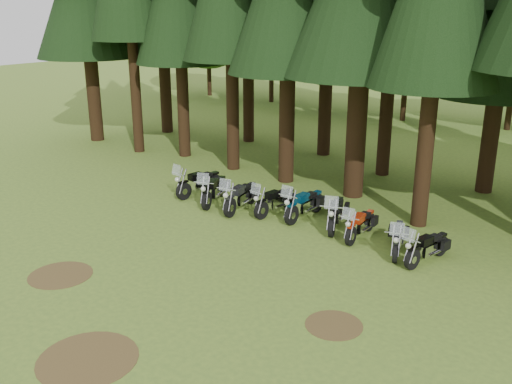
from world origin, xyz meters
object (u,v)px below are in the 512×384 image
at_px(motorcycle_4, 304,205).
at_px(motorcycle_6, 360,225).
at_px(motorcycle_5, 336,214).
at_px(motorcycle_7, 397,239).
at_px(motorcycle_0, 199,183).
at_px(motorcycle_8, 427,248).
at_px(motorcycle_3, 275,202).
at_px(motorcycle_1, 214,190).
at_px(motorcycle_2, 241,197).

bearing_deg(motorcycle_4, motorcycle_6, -9.63).
height_order(motorcycle_5, motorcycle_6, motorcycle_5).
bearing_deg(motorcycle_7, motorcycle_5, 145.62).
xyz_separation_m(motorcycle_0, motorcycle_6, (7.23, 0.02, -0.05)).
xyz_separation_m(motorcycle_6, motorcycle_7, (1.46, -0.33, 0.00)).
bearing_deg(motorcycle_5, motorcycle_7, -34.90).
xyz_separation_m(motorcycle_4, motorcycle_8, (4.91, -0.84, -0.05)).
distance_m(motorcycle_0, motorcycle_4, 4.79).
bearing_deg(motorcycle_5, motorcycle_3, 161.87).
relative_size(motorcycle_1, motorcycle_2, 0.97).
bearing_deg(motorcycle_7, motorcycle_6, 146.32).
bearing_deg(motorcycle_4, motorcycle_8, -10.09).
distance_m(motorcycle_0, motorcycle_1, 1.17).
distance_m(motorcycle_1, motorcycle_8, 8.56).
relative_size(motorcycle_1, motorcycle_6, 1.09).
relative_size(motorcycle_1, motorcycle_7, 1.11).
height_order(motorcycle_6, motorcycle_8, motorcycle_6).
relative_size(motorcycle_5, motorcycle_8, 1.09).
height_order(motorcycle_2, motorcycle_5, motorcycle_2).
bearing_deg(motorcycle_2, motorcycle_6, -6.86).
height_order(motorcycle_4, motorcycle_6, motorcycle_4).
bearing_deg(motorcycle_0, motorcycle_3, 8.33).
relative_size(motorcycle_2, motorcycle_4, 1.02).
distance_m(motorcycle_4, motorcycle_6, 2.49).
bearing_deg(motorcycle_3, motorcycle_5, 8.48).
xyz_separation_m(motorcycle_0, motorcycle_7, (8.69, -0.31, -0.04)).
relative_size(motorcycle_3, motorcycle_5, 0.96).
height_order(motorcycle_4, motorcycle_5, motorcycle_5).
bearing_deg(motorcycle_1, motorcycle_4, -9.65).
bearing_deg(motorcycle_4, motorcycle_3, -166.26).
xyz_separation_m(motorcycle_2, motorcycle_8, (7.24, -0.09, -0.06)).
height_order(motorcycle_2, motorcycle_8, motorcycle_2).
height_order(motorcycle_0, motorcycle_3, motorcycle_0).
xyz_separation_m(motorcycle_3, motorcycle_4, (1.09, 0.27, 0.03)).
relative_size(motorcycle_3, motorcycle_8, 1.04).
relative_size(motorcycle_0, motorcycle_4, 1.00).
bearing_deg(motorcycle_4, motorcycle_2, -162.32).
bearing_deg(motorcycle_5, motorcycle_6, -35.84).
bearing_deg(motorcycle_0, motorcycle_7, 3.98).
distance_m(motorcycle_7, motorcycle_8, 1.00).
bearing_deg(motorcycle_5, motorcycle_0, 161.22).
height_order(motorcycle_1, motorcycle_2, motorcycle_2).
bearing_deg(motorcycle_1, motorcycle_5, -14.22).
bearing_deg(motorcycle_2, motorcycle_5, -1.43).
bearing_deg(motorcycle_6, motorcycle_8, -14.75).
height_order(motorcycle_1, motorcycle_8, motorcycle_1).
distance_m(motorcycle_0, motorcycle_3, 3.69).
height_order(motorcycle_2, motorcycle_3, motorcycle_2).
xyz_separation_m(motorcycle_2, motorcycle_5, (3.70, 0.63, -0.00)).
height_order(motorcycle_1, motorcycle_4, motorcycle_1).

